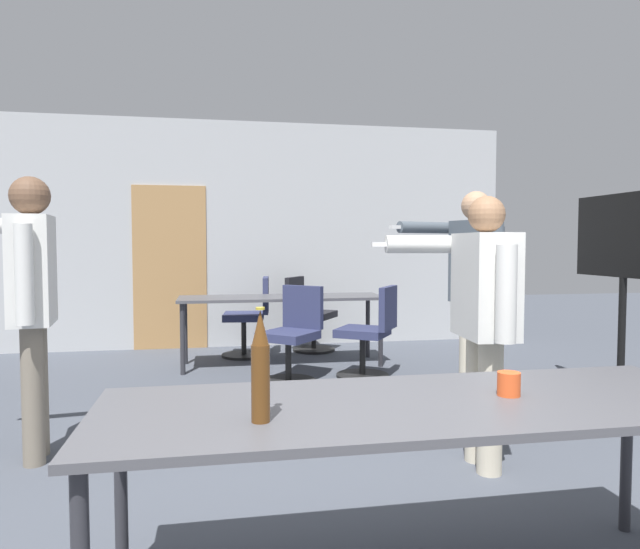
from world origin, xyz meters
TOP-DOWN VIEW (x-y plane):
  - back_wall at (-0.03, 5.92)m, footprint 6.59×0.12m
  - conference_table_near at (0.19, 0.43)m, footprint 2.34×0.79m
  - conference_table_far at (0.16, 4.62)m, footprint 2.20×0.64m
  - tv_screen at (2.75, 2.63)m, footprint 0.44×1.16m
  - person_left_plaid at (1.51, 2.79)m, footprint 0.88×0.55m
  - person_right_polo at (0.99, 1.59)m, footprint 0.74×0.73m
  - person_center_tall at (-1.65, 2.19)m, footprint 0.83×0.60m
  - office_chair_side_rolled at (-0.14, 5.19)m, footprint 0.57×0.52m
  - office_chair_mid_tucked at (0.95, 3.88)m, footprint 0.68×0.66m
  - office_chair_near_pushed at (0.59, 5.43)m, footprint 0.68×0.66m
  - office_chair_far_right at (0.18, 3.88)m, footprint 0.68×0.69m
  - beer_bottle at (-0.41, 0.30)m, footprint 0.06×0.06m
  - drink_cup at (0.53, 0.44)m, footprint 0.09×0.09m

SIDE VIEW (x-z plane):
  - office_chair_near_pushed at x=0.59m, z-range -0.03..0.88m
  - office_chair_mid_tucked at x=0.95m, z-range -0.03..0.88m
  - office_chair_far_right at x=0.18m, z-range -0.03..0.88m
  - office_chair_side_rolled at x=-0.14m, z-range -0.03..0.90m
  - conference_table_far at x=0.16m, z-range 0.31..1.06m
  - conference_table_near at x=0.19m, z-range 0.32..1.07m
  - drink_cup at x=0.53m, z-range 0.75..0.84m
  - beer_bottle at x=-0.41m, z-range 0.74..1.11m
  - person_right_polo at x=0.99m, z-range 0.15..1.75m
  - person_center_tall at x=-1.65m, z-range 0.19..1.91m
  - person_left_plaid at x=1.51m, z-range 0.20..1.94m
  - tv_screen at x=2.75m, z-range 0.24..1.98m
  - back_wall at x=-0.03m, z-range -0.01..2.87m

